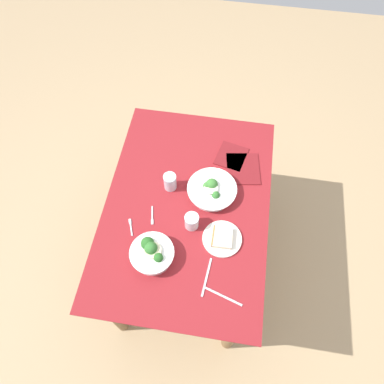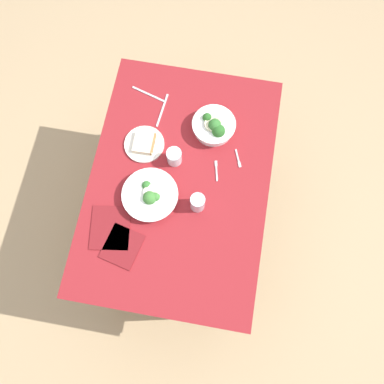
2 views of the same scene
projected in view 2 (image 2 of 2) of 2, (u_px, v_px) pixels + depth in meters
The scene contains 13 objects.
ground_plane at pixel (182, 219), 2.67m from camera, with size 6.00×6.00×0.00m, color tan.
dining_table at pixel (180, 190), 2.10m from camera, with size 1.25×0.86×0.73m.
broccoli_bowl_far at pixel (150, 196), 1.93m from camera, with size 0.26×0.26×0.08m.
broccoli_bowl_near at pixel (214, 126), 2.02m from camera, with size 0.21×0.21×0.11m.
bread_side_plate at pixel (144, 144), 2.02m from camera, with size 0.20×0.20×0.04m.
water_glass_center at pixel (174, 157), 1.97m from camera, with size 0.07×0.07×0.09m, color silver.
water_glass_side at pixel (198, 203), 1.89m from camera, with size 0.07×0.07×0.10m, color silver.
fork_by_far_bowl at pixel (238, 159), 2.01m from camera, with size 0.09×0.04×0.00m.
fork_by_near_bowl at pixel (216, 170), 1.99m from camera, with size 0.10×0.03×0.00m.
table_knife_left at pixel (162, 110), 2.09m from camera, with size 0.19×0.01×0.00m, color #B7B7BC.
table_knife_right at pixel (148, 94), 2.12m from camera, with size 0.19×0.01×0.00m, color #B7B7BC.
napkin_folded_upper at pixel (110, 228), 1.90m from camera, with size 0.21×0.18×0.01m, color maroon.
napkin_folded_lower at pixel (122, 246), 1.88m from camera, with size 0.17×0.16×0.01m, color maroon.
Camera 2 is at (-0.63, -0.17, 2.60)m, focal length 38.77 mm.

